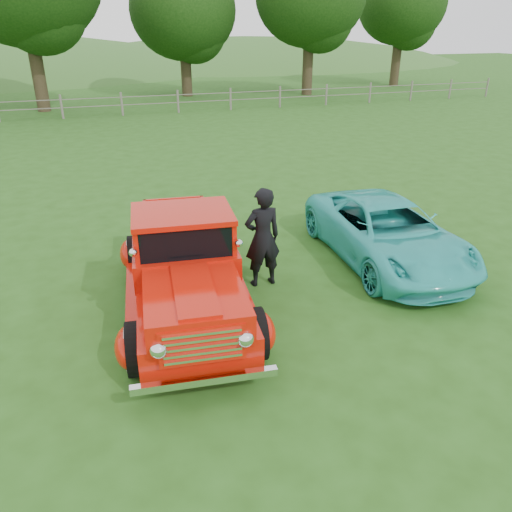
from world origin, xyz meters
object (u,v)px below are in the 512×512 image
object	(u,v)px
tree_near_east	(183,11)
man	(263,238)
teal_sedan	(387,232)
red_pickup	(185,267)
tree_far_east	(402,4)

from	to	relation	value
tree_near_east	man	xyz separation A→B (m)	(-4.47, -27.40, -4.33)
teal_sedan	man	size ratio (longest dim) A/B	2.40
tree_near_east	teal_sedan	world-z (taller)	tree_near_east
red_pickup	man	size ratio (longest dim) A/B	2.79
tree_near_east	tree_far_east	distance (m)	17.04
tree_far_east	red_pickup	bearing A→B (deg)	-128.51
red_pickup	man	world-z (taller)	man
teal_sedan	red_pickup	bearing A→B (deg)	-167.93
tree_far_east	teal_sedan	xyz separation A→B (m)	(-18.78, -28.26, -5.25)
tree_far_east	man	bearing A→B (deg)	-127.09
tree_far_east	man	xyz separation A→B (m)	(-21.47, -28.40, -4.94)
tree_near_east	teal_sedan	distance (m)	27.71
tree_far_east	tree_near_east	bearing A→B (deg)	-176.63
tree_far_east	man	world-z (taller)	tree_far_east
teal_sedan	tree_near_east	bearing A→B (deg)	89.95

